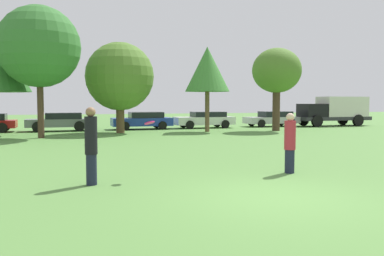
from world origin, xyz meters
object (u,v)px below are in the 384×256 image
object	(u,v)px
tree_2	(120,77)
tree_3	(207,70)
frisbee	(149,123)
parked_car_white	(205,119)
parked_car_grey	(60,121)
parked_car_blue	(143,120)
delivery_truck_black	(335,110)
person_catcher	(290,143)
person_thrower	(91,145)
tree_1	(39,47)
parked_car_silver	(273,119)
tree_4	(277,71)

from	to	relation	value
tree_2	tree_3	bearing A→B (deg)	-6.24
frisbee	parked_car_white	size ratio (longest dim) A/B	0.06
tree_3	parked_car_grey	xyz separation A→B (m)	(-9.43, 3.47, -3.45)
frisbee	parked_car_blue	world-z (taller)	frisbee
delivery_truck_black	person_catcher	bearing A→B (deg)	49.94
person_thrower	parked_car_white	world-z (taller)	person_thrower
person_catcher	frisbee	world-z (taller)	person_catcher
tree_1	tree_2	xyz separation A→B (m)	(4.61, 2.51, -1.39)
parked_car_blue	parked_car_grey	bearing A→B (deg)	1.32
tree_2	parked_car_white	distance (m)	8.05
parked_car_blue	parked_car_silver	size ratio (longest dim) A/B	0.98
tree_1	tree_3	distance (m)	10.48
parked_car_white	parked_car_silver	distance (m)	5.88
person_catcher	parked_car_grey	xyz separation A→B (m)	(-6.65, 19.06, -0.18)
delivery_truck_black	parked_car_grey	bearing A→B (deg)	-1.62
parked_car_grey	parked_car_blue	bearing A→B (deg)	-178.68
tree_2	parked_car_silver	size ratio (longest dim) A/B	1.30
tree_4	delivery_truck_black	xyz separation A→B (m)	(7.49, 3.93, -2.75)
tree_4	parked_car_white	distance (m)	6.64
tree_3	parked_car_silver	distance (m)	8.82
tree_2	person_catcher	bearing A→B (deg)	-79.91
parked_car_white	parked_car_silver	bearing A→B (deg)	-178.91
person_catcher	parked_car_white	xyz separation A→B (m)	(3.88, 19.43, -0.20)
delivery_truck_black	tree_3	bearing A→B (deg)	14.10
tree_4	parked_car_white	xyz separation A→B (m)	(-3.75, 4.28, -3.42)
tree_1	parked_car_white	xyz separation A→B (m)	(11.38, 5.73, -4.32)
tree_4	parked_car_silver	size ratio (longest dim) A/B	1.27
person_catcher	tree_1	distance (m)	16.15
tree_4	delivery_truck_black	distance (m)	8.90
tree_3	delivery_truck_black	world-z (taller)	tree_3
frisbee	parked_car_silver	xyz separation A→B (m)	(13.67, 19.48, -0.81)
tree_1	parked_car_white	size ratio (longest dim) A/B	1.58
tree_2	delivery_truck_black	size ratio (longest dim) A/B	0.91
person_catcher	parked_car_silver	size ratio (longest dim) A/B	0.38
tree_2	parked_car_blue	distance (m)	4.73
person_thrower	frisbee	world-z (taller)	person_thrower
frisbee	parked_car_blue	bearing A→B (deg)	81.11
parked_car_silver	parked_car_white	bearing A→B (deg)	1.09
person_thrower	tree_3	bearing A→B (deg)	61.22
person_catcher	tree_2	size ratio (longest dim) A/B	0.29
tree_1	delivery_truck_black	xyz separation A→B (m)	(22.61, 5.38, -3.65)
tree_1	tree_3	bearing A→B (deg)	10.44
tree_1	parked_car_silver	distance (m)	18.77
frisbee	tree_4	world-z (taller)	tree_4
frisbee	tree_1	world-z (taller)	tree_1
tree_3	parked_car_white	size ratio (longest dim) A/B	1.23
tree_1	parked_car_grey	distance (m)	6.92
parked_car_silver	tree_1	bearing A→B (deg)	17.54
tree_1	parked_car_silver	xyz separation A→B (m)	(17.25, 6.01, -4.33)
frisbee	tree_3	distance (m)	16.97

